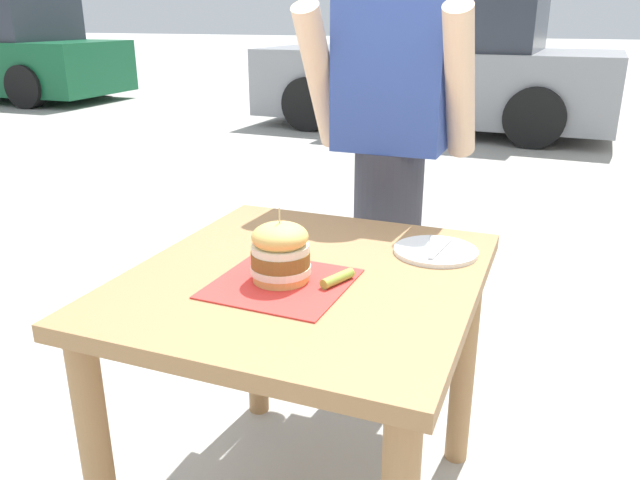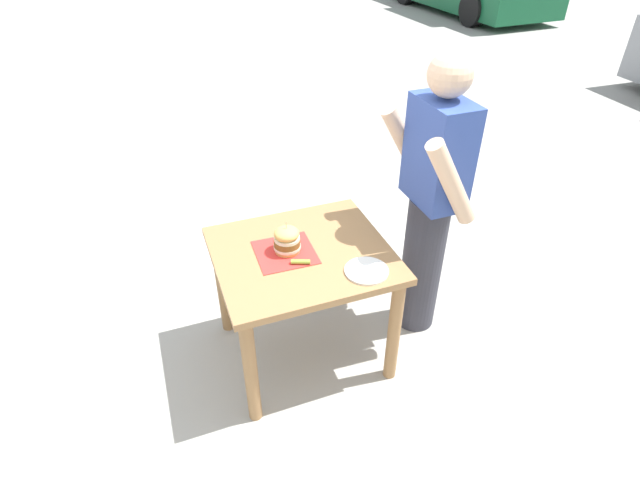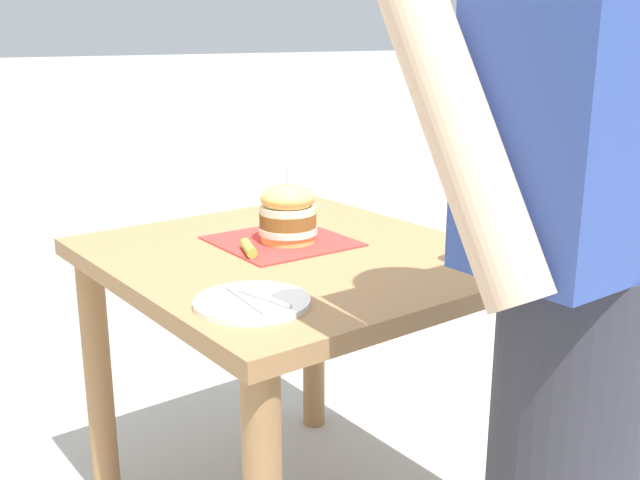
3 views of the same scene
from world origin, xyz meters
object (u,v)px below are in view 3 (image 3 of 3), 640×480
object	(u,v)px
patio_table	(295,306)
side_plate_with_forks	(252,302)
diner_across_table	(579,271)
pickle_spear	(249,248)
sandwich	(288,213)

from	to	relation	value
patio_table	side_plate_with_forks	size ratio (longest dim) A/B	4.14
diner_across_table	patio_table	bearing A→B (deg)	-89.88
patio_table	diner_across_table	distance (m)	0.80
pickle_spear	side_plate_with_forks	xyz separation A→B (m)	(0.17, 0.29, -0.01)
patio_table	diner_across_table	world-z (taller)	diner_across_table
patio_table	pickle_spear	world-z (taller)	pickle_spear
pickle_spear	side_plate_with_forks	world-z (taller)	pickle_spear
patio_table	sandwich	world-z (taller)	sandwich
side_plate_with_forks	patio_table	bearing A→B (deg)	-137.74
diner_across_table	sandwich	bearing A→B (deg)	-92.11
patio_table	sandwich	size ratio (longest dim) A/B	5.13
sandwich	diner_across_table	bearing A→B (deg)	87.89
pickle_spear	diner_across_table	world-z (taller)	diner_across_table
patio_table	pickle_spear	size ratio (longest dim) A/B	9.41
pickle_spear	side_plate_with_forks	bearing A→B (deg)	59.18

